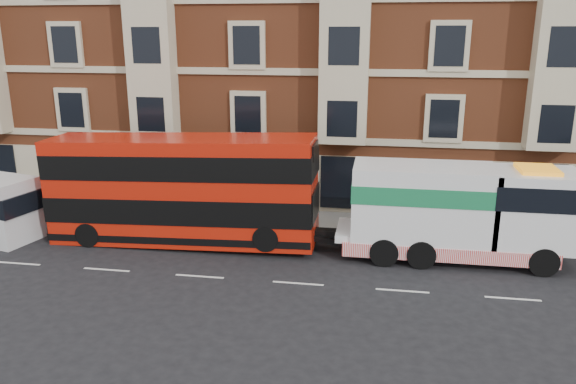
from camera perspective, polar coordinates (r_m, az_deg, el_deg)
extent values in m
plane|color=black|center=(22.18, 1.03, -9.27)|extent=(120.00, 120.00, 0.00)
cube|color=slate|center=(29.06, 3.20, -2.90)|extent=(90.00, 3.00, 0.15)
cube|color=brown|center=(34.94, 5.69, 15.13)|extent=(45.00, 12.00, 18.00)
cylinder|color=black|center=(28.49, -9.11, 0.89)|extent=(0.14, 0.14, 4.00)
cube|color=black|center=(28.02, -9.30, 5.04)|extent=(0.35, 0.15, 0.50)
cube|color=red|center=(25.96, -10.73, 0.26)|extent=(12.18, 2.72, 4.79)
cube|color=black|center=(26.16, -10.65, -1.23)|extent=(12.22, 2.78, 1.14)
cube|color=black|center=(25.65, -10.87, 2.95)|extent=(12.22, 2.78, 1.09)
cylinder|color=black|center=(27.18, -19.63, -4.10)|extent=(1.13, 0.35, 1.13)
cylinder|color=black|center=(29.22, -17.35, -2.51)|extent=(1.13, 0.35, 1.13)
cylinder|color=black|center=(24.25, -2.27, -4.74)|extent=(1.13, 0.35, 1.13)
cylinder|color=black|center=(26.52, -1.20, -2.89)|extent=(1.13, 0.35, 1.13)
cube|color=silver|center=(25.11, 16.25, -4.31)|extent=(9.79, 2.50, 0.33)
cube|color=silver|center=(25.27, 23.61, -1.52)|extent=(3.48, 2.72, 3.15)
cube|color=silver|center=(24.52, 13.49, -0.97)|extent=(5.87, 2.72, 3.15)
cube|color=#197243|center=(24.37, 13.57, 0.25)|extent=(5.93, 2.76, 0.76)
cube|color=red|center=(25.21, 15.69, -5.11)|extent=(8.70, 2.78, 0.60)
cylinder|color=black|center=(24.82, 24.52, -6.47)|extent=(1.20, 0.38, 1.20)
cylinder|color=black|center=(27.04, 23.25, -4.52)|extent=(1.20, 0.38, 1.20)
cylinder|color=black|center=(23.98, 13.38, -6.18)|extent=(1.20, 0.44, 1.20)
cylinder|color=black|center=(26.27, 13.06, -4.18)|extent=(1.20, 0.44, 1.20)
cylinder|color=black|center=(23.91, 9.72, -6.03)|extent=(1.20, 0.44, 1.20)
cylinder|color=black|center=(26.21, 9.73, -4.04)|extent=(1.20, 0.44, 1.20)
cylinder|color=black|center=(30.01, -24.77, -3.06)|extent=(0.91, 0.48, 0.87)
imported|color=#171F2E|center=(32.21, -20.55, -0.29)|extent=(0.65, 0.44, 1.71)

